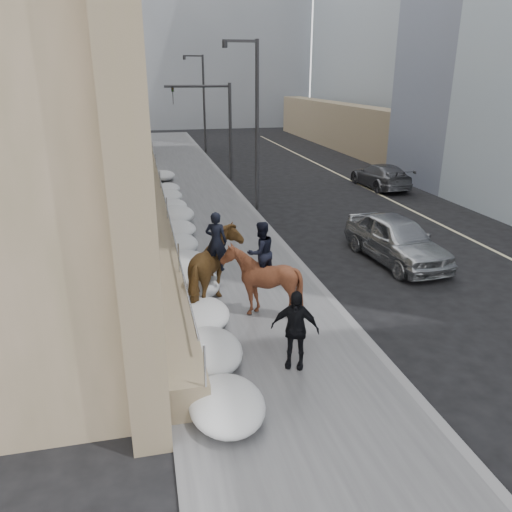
{
  "coord_description": "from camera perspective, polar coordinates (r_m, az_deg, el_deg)",
  "views": [
    {
      "loc": [
        -2.66,
        -10.06,
        6.48
      ],
      "look_at": [
        0.26,
        2.7,
        1.7
      ],
      "focal_mm": 35.0,
      "sensor_mm": 36.0,
      "label": 1
    }
  ],
  "objects": [
    {
      "name": "snow_bank",
      "position": [
        19.18,
        -8.53,
        1.56
      ],
      "size": [
        1.7,
        18.1,
        0.76
      ],
      "color": "silver",
      "rests_on": "sidewalk"
    },
    {
      "name": "streetlight_mid",
      "position": [
        24.74,
        -0.25,
        15.65
      ],
      "size": [
        1.71,
        0.24,
        8.0
      ],
      "color": "#2D2D30",
      "rests_on": "ground"
    },
    {
      "name": "car_grey",
      "position": [
        31.36,
        14.01,
        8.89
      ],
      "size": [
        2.19,
        5.06,
        1.45
      ],
      "primitive_type": "imported",
      "rotation": [
        0.0,
        0.0,
        3.17
      ],
      "color": "#515358",
      "rests_on": "ground"
    },
    {
      "name": "streetlight_far",
      "position": [
        44.43,
        -6.18,
        17.5
      ],
      "size": [
        1.71,
        0.24,
        8.0
      ],
      "color": "#2D2D30",
      "rests_on": "ground"
    },
    {
      "name": "ground",
      "position": [
        12.26,
        1.66,
        -11.86
      ],
      "size": [
        140.0,
        140.0,
        0.0
      ],
      "primitive_type": "plane",
      "color": "black",
      "rests_on": "ground"
    },
    {
      "name": "pedestrian",
      "position": [
        11.43,
        4.47,
        -8.33
      ],
      "size": [
        1.19,
        0.87,
        1.88
      ],
      "primitive_type": "imported",
      "rotation": [
        0.0,
        0.0,
        -0.43
      ],
      "color": "black",
      "rests_on": "sidewalk"
    },
    {
      "name": "mounted_horse_left",
      "position": [
        14.35,
        -4.78,
        -1.32
      ],
      "size": [
        2.17,
        2.86,
        2.76
      ],
      "rotation": [
        0.0,
        0.0,
        2.71
      ],
      "color": "#523618",
      "rests_on": "sidewalk"
    },
    {
      "name": "lane_line",
      "position": [
        24.85,
        19.68,
        3.76
      ],
      "size": [
        0.15,
        70.0,
        0.01
      ],
      "primitive_type": "cube",
      "color": "#BFB78C",
      "rests_on": "ground"
    },
    {
      "name": "limestone_building",
      "position": [
        30.24,
        -19.46,
        23.62
      ],
      "size": [
        6.1,
        44.0,
        18.0
      ],
      "color": "#857757",
      "rests_on": "ground"
    },
    {
      "name": "bg_building_far",
      "position": [
        82.21,
        -16.4,
        21.77
      ],
      "size": [
        24.0,
        12.0,
        20.0
      ],
      "primitive_type": "cube",
      "color": "gray",
      "rests_on": "ground"
    },
    {
      "name": "car_silver",
      "position": [
        18.85,
        15.77,
        1.89
      ],
      "size": [
        2.43,
        5.13,
        1.69
      ],
      "primitive_type": "imported",
      "rotation": [
        0.0,
        0.0,
        0.09
      ],
      "color": "#9FA3A7",
      "rests_on": "ground"
    },
    {
      "name": "bg_building_mid",
      "position": [
        70.78,
        -8.25,
        25.97
      ],
      "size": [
        30.0,
        12.0,
        28.0
      ],
      "primitive_type": "cube",
      "color": "slate",
      "rests_on": "ground"
    },
    {
      "name": "traffic_signal",
      "position": [
        32.51,
        -4.65,
        15.62
      ],
      "size": [
        4.1,
        0.22,
        6.0
      ],
      "color": "#2D2D30",
      "rests_on": "ground"
    },
    {
      "name": "sidewalk",
      "position": [
        21.23,
        -5.09,
        2.37
      ],
      "size": [
        5.0,
        80.0,
        0.12
      ],
      "primitive_type": "cube",
      "color": "#48484A",
      "rests_on": "ground"
    },
    {
      "name": "curb",
      "position": [
        21.72,
        1.78,
        2.85
      ],
      "size": [
        0.24,
        80.0,
        0.12
      ],
      "primitive_type": "cube",
      "color": "slate",
      "rests_on": "ground"
    },
    {
      "name": "mounted_horse_right",
      "position": [
        13.71,
        0.6,
        -2.42
      ],
      "size": [
        2.17,
        2.29,
        2.67
      ],
      "rotation": [
        0.0,
        0.0,
        3.5
      ],
      "color": "#452213",
      "rests_on": "sidewalk"
    }
  ]
}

